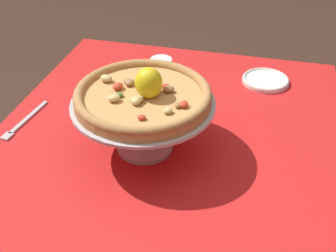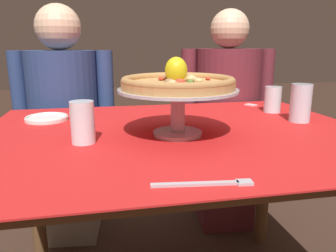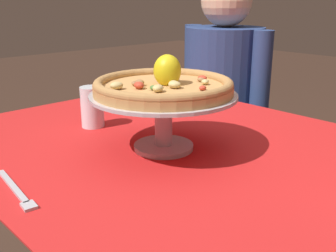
{
  "view_description": "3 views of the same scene",
  "coord_description": "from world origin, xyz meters",
  "px_view_note": "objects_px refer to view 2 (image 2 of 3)",
  "views": [
    {
      "loc": [
        0.82,
        0.22,
        1.43
      ],
      "look_at": [
        -0.01,
        0.02,
        0.81
      ],
      "focal_mm": 44.85,
      "sensor_mm": 36.0,
      "label": 1
    },
    {
      "loc": [
        -0.23,
        -0.99,
        1.0
      ],
      "look_at": [
        -0.04,
        -0.04,
        0.76
      ],
      "focal_mm": 34.81,
      "sensor_mm": 36.0,
      "label": 2
    },
    {
      "loc": [
        0.68,
        -0.68,
        1.09
      ],
      "look_at": [
        -0.02,
        -0.02,
        0.78
      ],
      "focal_mm": 42.52,
      "sensor_mm": 36.0,
      "label": 3
    }
  ],
  "objects_px": {
    "pizza": "(178,82)",
    "water_glass_side_left": "(83,125)",
    "water_glass_side_right": "(300,105)",
    "side_plate": "(47,118)",
    "pizza_stand": "(178,101)",
    "diner_left": "(66,129)",
    "sugar_packet": "(251,105)",
    "water_glass_back_right": "(272,101)",
    "dinner_fork": "(208,184)",
    "diner_right": "(226,124)"
  },
  "relations": [
    {
      "from": "water_glass_side_right",
      "to": "dinner_fork",
      "type": "relative_size",
      "value": 0.67
    },
    {
      "from": "pizza",
      "to": "water_glass_side_left",
      "type": "bearing_deg",
      "value": -174.36
    },
    {
      "from": "water_glass_side_left",
      "to": "dinner_fork",
      "type": "bearing_deg",
      "value": -53.42
    },
    {
      "from": "dinner_fork",
      "to": "water_glass_side_right",
      "type": "bearing_deg",
      "value": 43.01
    },
    {
      "from": "diner_right",
      "to": "diner_left",
      "type": "bearing_deg",
      "value": 177.45
    },
    {
      "from": "pizza_stand",
      "to": "water_glass_side_right",
      "type": "height_order",
      "value": "pizza_stand"
    },
    {
      "from": "pizza_stand",
      "to": "water_glass_side_left",
      "type": "xyz_separation_m",
      "value": [
        -0.28,
        -0.03,
        -0.05
      ]
    },
    {
      "from": "side_plate",
      "to": "diner_right",
      "type": "height_order",
      "value": "diner_right"
    },
    {
      "from": "pizza_stand",
      "to": "sugar_packet",
      "type": "bearing_deg",
      "value": 43.83
    },
    {
      "from": "diner_left",
      "to": "water_glass_side_right",
      "type": "bearing_deg",
      "value": -36.39
    },
    {
      "from": "water_glass_side_right",
      "to": "side_plate",
      "type": "distance_m",
      "value": 0.92
    },
    {
      "from": "water_glass_side_left",
      "to": "water_glass_side_right",
      "type": "bearing_deg",
      "value": 8.98
    },
    {
      "from": "water_glass_back_right",
      "to": "diner_right",
      "type": "relative_size",
      "value": 0.09
    },
    {
      "from": "water_glass_side_left",
      "to": "diner_left",
      "type": "relative_size",
      "value": 0.1
    },
    {
      "from": "diner_left",
      "to": "sugar_packet",
      "type": "bearing_deg",
      "value": -20.48
    },
    {
      "from": "dinner_fork",
      "to": "water_glass_back_right",
      "type": "bearing_deg",
      "value": 52.84
    },
    {
      "from": "pizza",
      "to": "sugar_packet",
      "type": "height_order",
      "value": "pizza"
    },
    {
      "from": "water_glass_side_right",
      "to": "diner_left",
      "type": "bearing_deg",
      "value": 143.61
    },
    {
      "from": "dinner_fork",
      "to": "diner_left",
      "type": "relative_size",
      "value": 0.17
    },
    {
      "from": "water_glass_side_left",
      "to": "water_glass_back_right",
      "type": "height_order",
      "value": "water_glass_side_left"
    },
    {
      "from": "sugar_packet",
      "to": "diner_right",
      "type": "bearing_deg",
      "value": 91.25
    },
    {
      "from": "pizza_stand",
      "to": "diner_right",
      "type": "xyz_separation_m",
      "value": [
        0.44,
        0.71,
        -0.26
      ]
    },
    {
      "from": "water_glass_side_left",
      "to": "side_plate",
      "type": "xyz_separation_m",
      "value": [
        -0.15,
        0.32,
        -0.04
      ]
    },
    {
      "from": "water_glass_back_right",
      "to": "diner_right",
      "type": "xyz_separation_m",
      "value": [
        -0.03,
        0.44,
        -0.2
      ]
    },
    {
      "from": "pizza",
      "to": "diner_left",
      "type": "xyz_separation_m",
      "value": [
        -0.41,
        0.75,
        -0.31
      ]
    },
    {
      "from": "pizza_stand",
      "to": "sugar_packet",
      "type": "relative_size",
      "value": 7.21
    },
    {
      "from": "pizza",
      "to": "pizza_stand",
      "type": "bearing_deg",
      "value": -92.64
    },
    {
      "from": "side_plate",
      "to": "sugar_packet",
      "type": "relative_size",
      "value": 3.07
    },
    {
      "from": "sugar_packet",
      "to": "water_glass_back_right",
      "type": "bearing_deg",
      "value": -82.91
    },
    {
      "from": "side_plate",
      "to": "sugar_packet",
      "type": "bearing_deg",
      "value": 8.7
    },
    {
      "from": "water_glass_back_right",
      "to": "water_glass_side_right",
      "type": "bearing_deg",
      "value": -86.68
    },
    {
      "from": "pizza_stand",
      "to": "sugar_packet",
      "type": "height_order",
      "value": "pizza_stand"
    },
    {
      "from": "diner_right",
      "to": "water_glass_back_right",
      "type": "bearing_deg",
      "value": -86.67
    },
    {
      "from": "pizza",
      "to": "water_glass_side_left",
      "type": "xyz_separation_m",
      "value": [
        -0.28,
        -0.03,
        -0.11
      ]
    },
    {
      "from": "sugar_packet",
      "to": "pizza",
      "type": "bearing_deg",
      "value": -136.21
    },
    {
      "from": "pizza_stand",
      "to": "water_glass_side_right",
      "type": "distance_m",
      "value": 0.48
    },
    {
      "from": "dinner_fork",
      "to": "diner_left",
      "type": "height_order",
      "value": "diner_left"
    },
    {
      "from": "water_glass_side_right",
      "to": "sugar_packet",
      "type": "distance_m",
      "value": 0.34
    },
    {
      "from": "water_glass_side_right",
      "to": "water_glass_back_right",
      "type": "distance_m",
      "value": 0.18
    },
    {
      "from": "water_glass_side_right",
      "to": "water_glass_back_right",
      "type": "relative_size",
      "value": 1.29
    },
    {
      "from": "diner_right",
      "to": "side_plate",
      "type": "bearing_deg",
      "value": -154.32
    },
    {
      "from": "water_glass_side_right",
      "to": "side_plate",
      "type": "bearing_deg",
      "value": 167.43
    },
    {
      "from": "water_glass_side_right",
      "to": "diner_right",
      "type": "distance_m",
      "value": 0.65
    },
    {
      "from": "diner_left",
      "to": "pizza",
      "type": "bearing_deg",
      "value": -60.92
    },
    {
      "from": "pizza",
      "to": "diner_left",
      "type": "bearing_deg",
      "value": 119.08
    },
    {
      "from": "water_glass_back_right",
      "to": "diner_right",
      "type": "bearing_deg",
      "value": 93.33
    },
    {
      "from": "pizza_stand",
      "to": "water_glass_back_right",
      "type": "xyz_separation_m",
      "value": [
        0.46,
        0.27,
        -0.06
      ]
    },
    {
      "from": "water_glass_back_right",
      "to": "pizza",
      "type": "bearing_deg",
      "value": -149.78
    },
    {
      "from": "water_glass_back_right",
      "to": "water_glass_side_left",
      "type": "bearing_deg",
      "value": -158.17
    },
    {
      "from": "water_glass_back_right",
      "to": "pizza_stand",
      "type": "bearing_deg",
      "value": -149.71
    }
  ]
}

